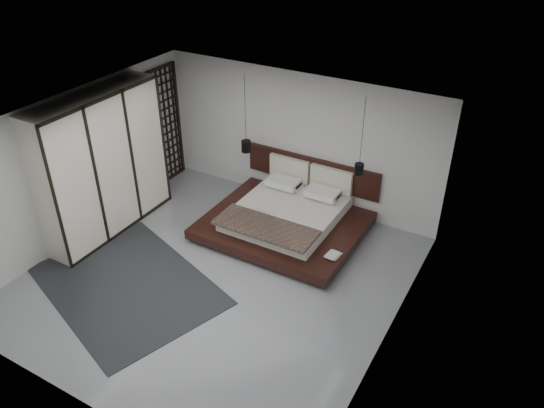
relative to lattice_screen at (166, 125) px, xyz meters
The scene contains 14 objects.
floor 4.05m from the lattice_screen, 39.71° to the right, with size 6.00×6.00×0.00m, color gray.
ceiling 4.12m from the lattice_screen, 39.71° to the right, with size 6.00×6.00×0.00m, color white.
wall_back 3.00m from the lattice_screen, 10.56° to the left, with size 6.00×6.00×0.00m, color silver.
wall_front 6.20m from the lattice_screen, 61.57° to the right, with size 6.00×6.00×0.00m, color silver.
wall_left 2.45m from the lattice_screen, 91.17° to the right, with size 6.00×6.00×0.00m, color silver.
wall_right 6.44m from the lattice_screen, 22.38° to the right, with size 6.00×6.00×0.00m, color silver.
lattice_screen is the anchor object (origin of this frame).
bed 3.49m from the lattice_screen, ahead, with size 2.92×2.45×1.10m.
book_lower 4.77m from the lattice_screen, 15.19° to the right, with size 0.20×0.27×0.03m, color #99724C.
book_upper 4.76m from the lattice_screen, 15.62° to the right, with size 0.20×0.27×0.02m, color #99724C.
pendant_left 2.10m from the lattice_screen, ahead, with size 0.19×0.19×1.60m.
pendant_right 4.51m from the lattice_screen, ahead, with size 0.17×0.17×1.47m.
wardrobe 2.17m from the lattice_screen, 83.33° to the right, with size 0.66×2.79×2.74m.
rug 4.02m from the lattice_screen, 62.66° to the right, with size 3.19×2.28×0.01m, color black.
Camera 1 is at (4.36, -5.75, 5.89)m, focal length 35.00 mm.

